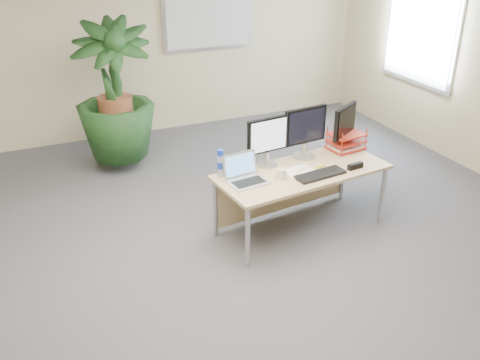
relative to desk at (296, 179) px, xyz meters
name	(u,v)px	position (x,y,z in m)	size (l,w,h in m)	color
floor	(247,298)	(-0.90, -0.86, -0.50)	(8.00, 8.00, 0.00)	#4D4C52
back_wall	(121,37)	(-0.90, 3.14, 0.85)	(7.00, 0.04, 2.70)	beige
whiteboard	(208,15)	(0.30, 3.10, 1.05)	(1.30, 0.04, 0.95)	silver
window	(422,23)	(2.56, 1.44, 1.05)	(0.04, 1.30, 1.55)	silver
desk	(296,179)	(0.00, 0.00, 0.00)	(1.71, 0.87, 0.63)	tan
floor_plant	(116,109)	(-1.27, 2.05, 0.25)	(0.84, 0.84, 1.50)	#123315
monitor_left	(268,139)	(-0.24, 0.15, 0.40)	(0.43, 0.19, 0.47)	#A9A9AE
monitor_right	(305,129)	(0.17, 0.17, 0.42)	(0.46, 0.21, 0.51)	#A9A9AE
monitor_dark	(345,125)	(0.63, 0.18, 0.40)	(0.37, 0.25, 0.46)	#A9A9AE
laptop	(245,175)	(-0.58, -0.07, 0.19)	(0.36, 0.33, 0.24)	silver
keyboard	(320,174)	(0.10, -0.26, 0.14)	(0.49, 0.16, 0.03)	black
coffee_mug	(281,174)	(-0.25, -0.16, 0.17)	(0.12, 0.08, 0.09)	silver
spiral_notebook	(299,171)	(-0.04, -0.11, 0.14)	(0.29, 0.22, 0.01)	white
orange_pen	(301,170)	(-0.01, -0.11, 0.14)	(0.01, 0.01, 0.14)	orange
yellow_highlighter	(320,167)	(0.19, -0.10, 0.14)	(0.02, 0.02, 0.12)	yellow
water_bottle	(221,164)	(-0.73, 0.11, 0.25)	(0.07, 0.07, 0.26)	#A8B7C5
letter_tray	(346,142)	(0.67, 0.18, 0.20)	(0.37, 0.30, 0.16)	#AF2515
stapler	(355,166)	(0.48, -0.26, 0.16)	(0.16, 0.04, 0.05)	black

